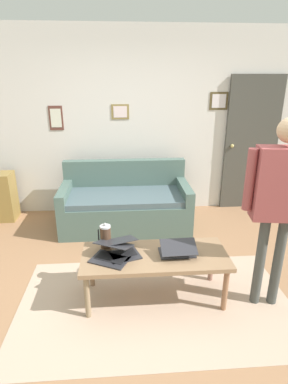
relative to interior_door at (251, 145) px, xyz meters
The scene contains 12 objects.
ground_plane 2.95m from the interior_door, 49.67° to the left, with size 7.68×7.68×0.00m, color #966B4A.
area_rug 3.01m from the interior_door, 52.58° to the left, with size 2.55×1.48×0.01m, color tan.
back_wall 1.82m from the interior_door, ahead, with size 7.04×0.11×2.70m.
interior_door is the anchor object (origin of this frame).
couch 2.16m from the interior_door, 15.49° to the left, with size 1.76×0.86×0.88m.
coffee_table 2.81m from the interior_door, 51.31° to the left, with size 1.35×0.56×0.47m.
laptop_left 2.69m from the interior_door, 55.00° to the left, with size 0.33×0.27×0.14m.
laptop_center 3.08m from the interior_door, 45.83° to the left, with size 0.43×0.42×0.15m.
laptop_right 2.97m from the interior_door, 46.40° to the left, with size 0.36×0.38×0.15m.
french_press 2.97m from the interior_door, 42.23° to the left, with size 0.12×0.10×0.25m.
side_shelf 3.87m from the interior_door, ahead, with size 0.42×0.32×0.71m.
person_standing 2.40m from the interior_door, 73.06° to the left, with size 0.60×0.25×1.72m.
Camera 1 is at (0.21, 2.50, 2.01)m, focal length 29.03 mm.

